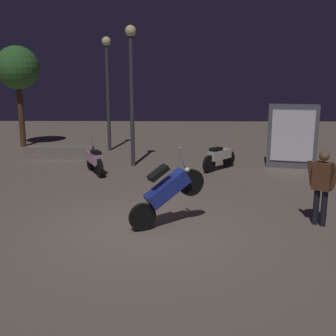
{
  "coord_description": "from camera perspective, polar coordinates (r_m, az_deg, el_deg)",
  "views": [
    {
      "loc": [
        0.54,
        -7.73,
        3.03
      ],
      "look_at": [
        0.41,
        1.2,
        1.0
      ],
      "focal_mm": 43.65,
      "sensor_mm": 36.0,
      "label": 1
    }
  ],
  "objects": [
    {
      "name": "person_rider_beside",
      "position": [
        8.84,
        20.72,
        -1.82
      ],
      "size": [
        0.57,
        0.47,
        1.56
      ],
      "rotation": [
        0.0,
        0.0,
        4.05
      ],
      "color": "black",
      "rests_on": "ground_plane"
    },
    {
      "name": "streetlamp_far",
      "position": [
        13.76,
        -5.13,
        12.45
      ],
      "size": [
        0.36,
        0.36,
        4.61
      ],
      "color": "#38383D",
      "rests_on": "ground_plane"
    },
    {
      "name": "tree_left_bg",
      "position": [
        18.76,
        -20.27,
        12.85
      ],
      "size": [
        1.81,
        1.81,
        4.26
      ],
      "color": "#4C331E",
      "rests_on": "ground_plane"
    },
    {
      "name": "planter_wall_low",
      "position": [
        15.78,
        -14.89,
        2.12
      ],
      "size": [
        2.52,
        0.5,
        0.45
      ],
      "color": "gray",
      "rests_on": "ground_plane"
    },
    {
      "name": "motorcycle_white_parked_right",
      "position": [
        13.44,
        7.18,
        1.58
      ],
      "size": [
        1.18,
        1.3,
        1.11
      ],
      "rotation": [
        0.0,
        0.0,
        0.84
      ],
      "color": "black",
      "rests_on": "ground_plane"
    },
    {
      "name": "motorcycle_blue_foreground",
      "position": [
        8.25,
        -0.13,
        -3.27
      ],
      "size": [
        1.52,
        0.85,
        1.63
      ],
      "rotation": [
        0.0,
        0.0,
        0.47
      ],
      "color": "black",
      "rests_on": "ground_plane"
    },
    {
      "name": "streetlamp_near",
      "position": [
        16.85,
        -8.45,
        12.25
      ],
      "size": [
        0.36,
        0.36,
        4.52
      ],
      "color": "#38383D",
      "rests_on": "ground_plane"
    },
    {
      "name": "ground_plane",
      "position": [
        8.32,
        -2.99,
        -8.57
      ],
      "size": [
        40.0,
        40.0,
        0.0
      ],
      "primitive_type": "plane",
      "color": "#756656"
    },
    {
      "name": "kiosk_billboard",
      "position": [
        14.27,
        16.95,
        4.27
      ],
      "size": [
        1.67,
        0.88,
        2.1
      ],
      "rotation": [
        0.0,
        0.0,
        2.9
      ],
      "color": "#595960",
      "rests_on": "ground_plane"
    },
    {
      "name": "motorcycle_pink_parked_left",
      "position": [
        13.04,
        -10.23,
        1.13
      ],
      "size": [
        0.82,
        1.53,
        1.11
      ],
      "rotation": [
        0.0,
        0.0,
        2.03
      ],
      "color": "black",
      "rests_on": "ground_plane"
    }
  ]
}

